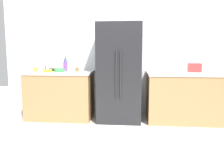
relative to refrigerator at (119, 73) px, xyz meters
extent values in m
cube|color=silver|center=(-0.09, 0.39, 0.62)|extent=(4.71, 0.10, 3.08)
cube|color=#9E7247|center=(-1.17, 0.01, -0.47)|extent=(1.25, 0.63, 0.89)
cube|color=silver|center=(-1.17, 0.01, -0.01)|extent=(1.28, 0.66, 0.04)
cube|color=#9E7247|center=(1.27, 0.01, -0.47)|extent=(1.46, 0.63, 0.89)
cube|color=silver|center=(1.27, 0.01, -0.01)|extent=(1.49, 0.66, 0.04)
cube|color=black|center=(0.00, 0.00, 0.00)|extent=(0.82, 0.64, 1.84)
cylinder|color=#262628|center=(-0.04, -0.33, 0.00)|extent=(0.02, 0.02, 0.83)
cylinder|color=#262628|center=(0.04, -0.33, 0.00)|extent=(0.02, 0.02, 0.83)
cube|color=red|center=(1.42, 0.11, 0.10)|extent=(0.23, 0.14, 0.17)
cylinder|color=teal|center=(-1.10, 0.18, 0.12)|extent=(0.08, 0.08, 0.22)
cylinder|color=teal|center=(-1.10, 0.18, 0.25)|extent=(0.03, 0.03, 0.04)
cylinder|color=#333338|center=(-1.10, 0.18, 0.28)|extent=(0.03, 0.03, 0.02)
cylinder|color=purple|center=(-1.07, 0.06, 0.10)|extent=(0.07, 0.07, 0.18)
cylinder|color=purple|center=(-1.07, 0.06, 0.21)|extent=(0.04, 0.04, 0.04)
cylinder|color=#333338|center=(-1.07, 0.06, 0.24)|extent=(0.04, 0.04, 0.02)
cylinder|color=yellow|center=(-1.63, -0.04, 0.05)|extent=(0.07, 0.07, 0.08)
cylinder|color=red|center=(-1.56, 0.19, 0.06)|extent=(0.09, 0.09, 0.09)
cylinder|color=white|center=(-1.52, 0.07, 0.06)|extent=(0.08, 0.08, 0.10)
cylinder|color=brown|center=(-0.82, 0.04, 0.05)|extent=(0.08, 0.08, 0.08)
cylinder|color=green|center=(-1.14, -0.09, 0.05)|extent=(0.19, 0.19, 0.07)
cylinder|color=black|center=(-1.33, 0.12, 0.04)|extent=(0.20, 0.20, 0.05)
cylinder|color=orange|center=(-1.36, -0.12, 0.04)|extent=(0.16, 0.16, 0.05)
camera|label=1|loc=(0.19, -3.82, 0.42)|focal=32.46mm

